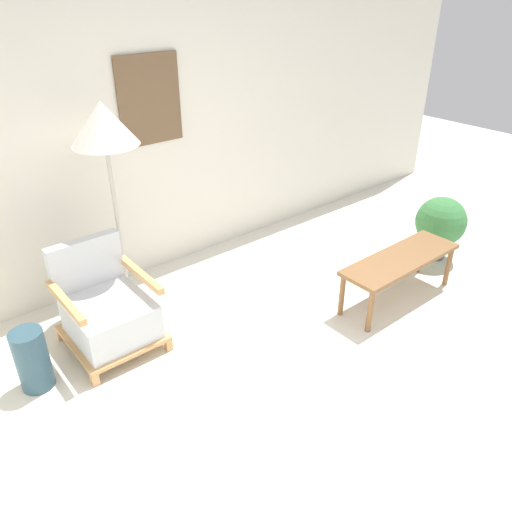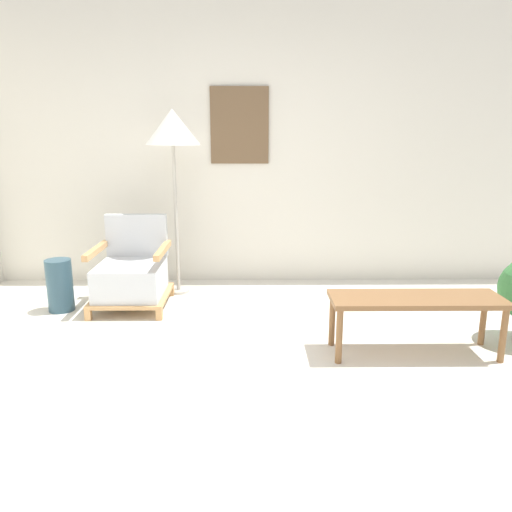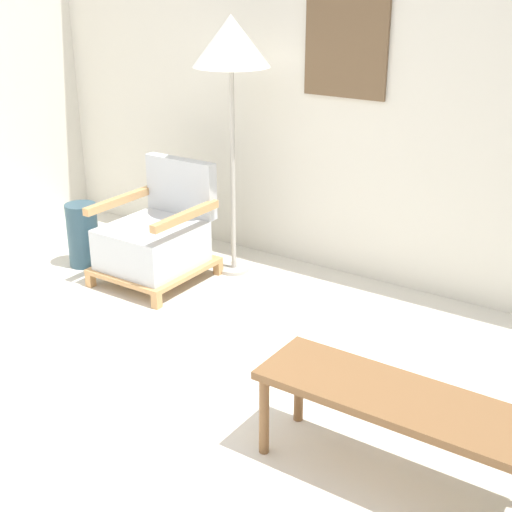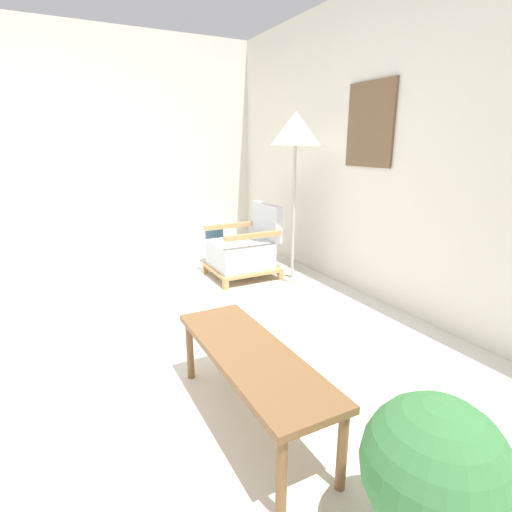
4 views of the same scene
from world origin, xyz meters
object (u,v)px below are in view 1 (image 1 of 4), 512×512
(armchair, at_px, (107,311))
(potted_plant, at_px, (441,223))
(floor_lamp, at_px, (104,128))
(coffee_table, at_px, (400,263))
(vase, at_px, (32,360))

(armchair, height_order, potted_plant, armchair)
(armchair, bearing_deg, floor_lamp, 49.14)
(coffee_table, bearing_deg, vase, 161.93)
(potted_plant, bearing_deg, vase, 169.31)
(potted_plant, bearing_deg, floor_lamp, 156.34)
(vase, bearing_deg, coffee_table, -18.07)
(floor_lamp, height_order, potted_plant, floor_lamp)
(floor_lamp, distance_m, potted_plant, 3.17)
(floor_lamp, xyz_separation_m, coffee_table, (1.81, -1.39, -1.14))
(potted_plant, bearing_deg, armchair, 165.46)
(vase, height_order, potted_plant, potted_plant)
(armchair, xyz_separation_m, potted_plant, (3.05, -0.79, 0.08))
(armchair, bearing_deg, potted_plant, -14.54)
(floor_lamp, bearing_deg, potted_plant, -23.66)
(coffee_table, relative_size, potted_plant, 1.85)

